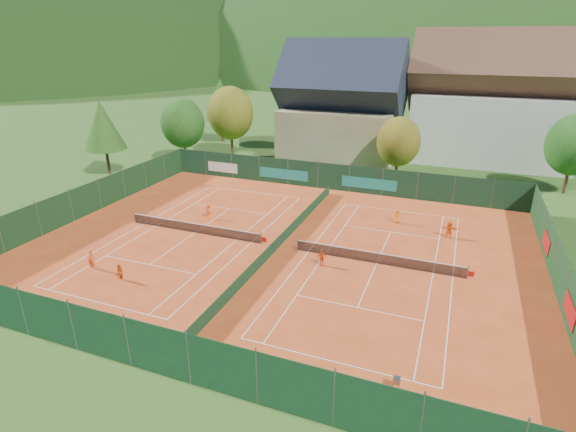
# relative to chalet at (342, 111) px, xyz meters

# --- Properties ---
(ground) EXTENTS (600.00, 600.00, 0.00)m
(ground) POSITION_rel_chalet_xyz_m (3.00, -30.00, -6.64)
(ground) COLOR #2B5219
(ground) RESTS_ON ground
(clay_pad) EXTENTS (40.00, 32.00, 0.01)m
(clay_pad) POSITION_rel_chalet_xyz_m (3.00, -30.00, -6.62)
(clay_pad) COLOR #BD441B
(clay_pad) RESTS_ON ground
(court_markings_left) EXTENTS (11.03, 23.83, 0.00)m
(court_markings_left) POSITION_rel_chalet_xyz_m (-5.00, -30.00, -6.61)
(court_markings_left) COLOR white
(court_markings_left) RESTS_ON ground
(court_markings_right) EXTENTS (11.03, 23.83, 0.00)m
(court_markings_right) POSITION_rel_chalet_xyz_m (11.00, -30.00, -6.61)
(court_markings_right) COLOR white
(court_markings_right) RESTS_ON ground
(tennis_net_left) EXTENTS (13.30, 0.10, 1.02)m
(tennis_net_left) POSITION_rel_chalet_xyz_m (-4.85, -30.00, -6.12)
(tennis_net_left) COLOR #59595B
(tennis_net_left) RESTS_ON ground
(tennis_net_right) EXTENTS (13.30, 0.10, 1.02)m
(tennis_net_right) POSITION_rel_chalet_xyz_m (11.15, -30.00, -6.12)
(tennis_net_right) COLOR #59595B
(tennis_net_right) RESTS_ON ground
(court_divider) EXTENTS (0.03, 28.80, 1.00)m
(court_divider) POSITION_rel_chalet_xyz_m (3.00, -30.00, -6.12)
(court_divider) COLOR #14371E
(court_divider) RESTS_ON ground
(fence_north) EXTENTS (40.00, 0.10, 3.00)m
(fence_north) POSITION_rel_chalet_xyz_m (2.54, -14.01, -5.16)
(fence_north) COLOR #12321E
(fence_north) RESTS_ON ground
(fence_south) EXTENTS (40.00, 0.04, 3.00)m
(fence_south) POSITION_rel_chalet_xyz_m (3.00, -46.00, -5.12)
(fence_south) COLOR #143920
(fence_south) RESTS_ON ground
(fence_west) EXTENTS (0.04, 32.00, 3.00)m
(fence_west) POSITION_rel_chalet_xyz_m (-17.00, -30.00, -5.12)
(fence_west) COLOR #133619
(fence_west) RESTS_ON ground
(fence_east) EXTENTS (0.09, 32.00, 3.00)m
(fence_east) POSITION_rel_chalet_xyz_m (23.00, -29.95, -5.14)
(fence_east) COLOR #14371A
(fence_east) RESTS_ON ground
(chalet) EXTENTS (16.20, 12.00, 16.00)m
(chalet) POSITION_rel_chalet_xyz_m (0.00, 0.00, 0.00)
(chalet) COLOR tan
(chalet) RESTS_ON ground
(hotel_block_a) EXTENTS (21.60, 11.00, 17.25)m
(hotel_block_a) POSITION_rel_chalet_xyz_m (19.00, 6.00, 0.76)
(hotel_block_a) COLOR silver
(hotel_block_a) RESTS_ON ground
(tree_west_front) EXTENTS (5.72, 5.72, 8.69)m
(tree_west_front) POSITION_rel_chalet_xyz_m (-19.00, -10.00, -1.23)
(tree_west_front) COLOR #453018
(tree_west_front) RESTS_ON ground
(tree_west_mid) EXTENTS (6.44, 6.44, 9.78)m
(tree_west_mid) POSITION_rel_chalet_xyz_m (-15.00, -4.00, -0.56)
(tree_west_mid) COLOR #4E371B
(tree_west_mid) RESTS_ON ground
(tree_west_back) EXTENTS (5.60, 5.60, 10.00)m
(tree_west_back) POSITION_rel_chalet_xyz_m (-21.00, 4.00, 0.11)
(tree_west_back) COLOR #452B18
(tree_west_back) RESTS_ON ground
(tree_center) EXTENTS (5.01, 5.01, 7.60)m
(tree_center) POSITION_rel_chalet_xyz_m (9.00, -8.00, -1.91)
(tree_center) COLOR #4C2D1B
(tree_center) RESTS_ON ground
(tree_east_front) EXTENTS (5.72, 5.72, 8.69)m
(tree_east_front) POSITION_rel_chalet_xyz_m (27.00, -6.00, -1.23)
(tree_east_front) COLOR #4C301B
(tree_east_front) RESTS_ON ground
(tree_west_side) EXTENTS (5.04, 5.04, 9.00)m
(tree_west_side) POSITION_rel_chalet_xyz_m (-25.00, -18.00, -0.56)
(tree_west_side) COLOR #473219
(tree_west_side) RESTS_ON ground
(tree_east_back) EXTENTS (7.15, 7.15, 10.86)m
(tree_east_back) POSITION_rel_chalet_xyz_m (29.00, 10.00, 0.12)
(tree_east_back) COLOR #4E321B
(tree_east_back) RESTS_ON ground
(mountain_backdrop) EXTENTS (820.00, 530.00, 242.00)m
(mountain_backdrop) POSITION_rel_chalet_xyz_m (31.54, 203.48, -46.26)
(mountain_backdrop) COLOR black
(mountain_backdrop) RESTS_ON ground
(ball_hopper) EXTENTS (0.34, 0.34, 0.80)m
(ball_hopper) POSITION_rel_chalet_xyz_m (14.36, -42.74, -6.07)
(ball_hopper) COLOR slate
(ball_hopper) RESTS_ON ground
(loose_ball_0) EXTENTS (0.07, 0.07, 0.07)m
(loose_ball_0) POSITION_rel_chalet_xyz_m (-8.09, -37.97, -6.59)
(loose_ball_0) COLOR #CCD833
(loose_ball_0) RESTS_ON ground
(loose_ball_1) EXTENTS (0.07, 0.07, 0.07)m
(loose_ball_1) POSITION_rel_chalet_xyz_m (7.05, -38.74, -6.59)
(loose_ball_1) COLOR #CCD833
(loose_ball_1) RESTS_ON ground
(player_left_near) EXTENTS (0.56, 0.38, 1.51)m
(player_left_near) POSITION_rel_chalet_xyz_m (-8.53, -38.39, -5.87)
(player_left_near) COLOR #F75A16
(player_left_near) RESTS_ON ground
(player_left_mid) EXTENTS (0.76, 0.69, 1.28)m
(player_left_mid) POSITION_rel_chalet_xyz_m (-5.38, -39.08, -5.98)
(player_left_mid) COLOR orange
(player_left_mid) RESTS_ON ground
(player_left_far) EXTENTS (1.08, 0.97, 1.46)m
(player_left_far) POSITION_rel_chalet_xyz_m (-5.61, -26.57, -5.90)
(player_left_far) COLOR #FF5616
(player_left_far) RESTS_ON ground
(player_right_near) EXTENTS (0.82, 0.69, 1.32)m
(player_right_near) POSITION_rel_chalet_xyz_m (7.18, -31.82, -5.97)
(player_right_near) COLOR #D84313
(player_right_near) RESTS_ON ground
(player_right_far_a) EXTENTS (0.68, 0.48, 1.32)m
(player_right_far_a) POSITION_rel_chalet_xyz_m (11.17, -21.29, -5.96)
(player_right_far_a) COLOR orange
(player_right_far_a) RESTS_ON ground
(player_right_far_b) EXTENTS (1.39, 0.45, 1.50)m
(player_right_far_b) POSITION_rel_chalet_xyz_m (15.82, -23.01, -5.87)
(player_right_far_b) COLOR orange
(player_right_far_b) RESTS_ON ground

